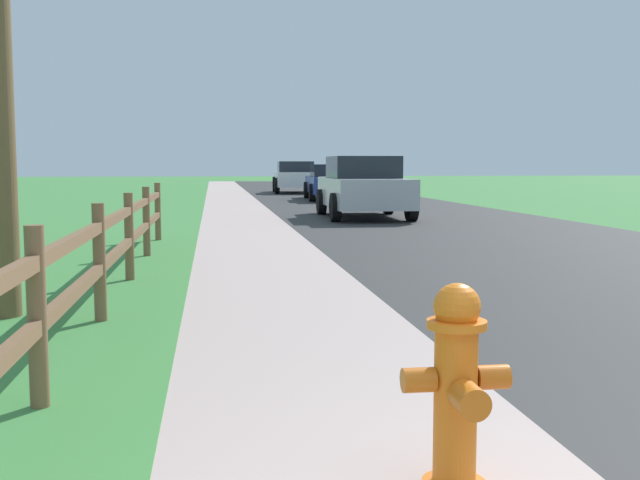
{
  "coord_description": "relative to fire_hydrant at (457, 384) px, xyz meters",
  "views": [
    {
      "loc": [
        -1.71,
        -1.98,
        1.4
      ],
      "look_at": [
        -0.33,
        7.84,
        0.41
      ],
      "focal_mm": 43.12,
      "sensor_mm": 36.0,
      "label": 1
    }
  ],
  "objects": [
    {
      "name": "ground_plane",
      "position": [
        0.69,
        23.9,
        -0.46
      ],
      "size": [
        120.0,
        120.0,
        0.0
      ],
      "primitive_type": "plane",
      "color": "#418640"
    },
    {
      "name": "parked_suv_silver",
      "position": [
        2.87,
        16.59,
        0.34
      ],
      "size": [
        2.16,
        4.44,
        1.59
      ],
      "color": "#B7BABF",
      "rests_on": "ground"
    },
    {
      "name": "curb_concrete",
      "position": [
        -2.31,
        25.9,
        -0.46
      ],
      "size": [
        6.0,
        66.0,
        0.01
      ],
      "primitive_type": "cube",
      "color": "#BCA49C",
      "rests_on": "ground"
    },
    {
      "name": "rail_fence",
      "position": [
        -2.02,
        5.07,
        0.15
      ],
      "size": [
        0.11,
        12.36,
        1.06
      ],
      "color": "brown",
      "rests_on": "ground"
    },
    {
      "name": "parked_car_white",
      "position": [
        2.94,
        33.98,
        0.33
      ],
      "size": [
        2.22,
        4.52,
        1.52
      ],
      "color": "white",
      "rests_on": "ground"
    },
    {
      "name": "parked_car_blue",
      "position": [
        3.6,
        26.55,
        0.24
      ],
      "size": [
        2.21,
        5.02,
        1.38
      ],
      "color": "navy",
      "rests_on": "ground"
    },
    {
      "name": "grass_verge",
      "position": [
        -3.81,
        25.9,
        -0.46
      ],
      "size": [
        5.0,
        66.0,
        0.0
      ],
      "primitive_type": "cube",
      "color": "#418640",
      "rests_on": "ground"
    },
    {
      "name": "fire_hydrant",
      "position": [
        0.0,
        0.0,
        0.0
      ],
      "size": [
        0.47,
        0.4,
        0.9
      ],
      "color": "orange",
      "rests_on": "ground"
    },
    {
      "name": "road_asphalt",
      "position": [
        4.19,
        25.9,
        -0.46
      ],
      "size": [
        7.0,
        66.0,
        0.01
      ],
      "primitive_type": "cube",
      "color": "#313131",
      "rests_on": "ground"
    }
  ]
}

